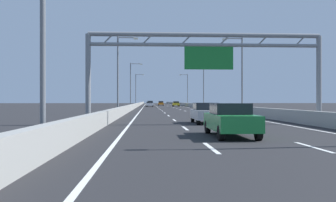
{
  "coord_description": "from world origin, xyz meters",
  "views": [
    {
      "loc": [
        -3.96,
        -0.13,
        1.64
      ],
      "look_at": [
        -0.85,
        58.41,
        1.56
      ],
      "focal_mm": 39.51,
      "sensor_mm": 36.0,
      "label": 1
    }
  ],
  "objects_px": {
    "streetlamp_left_distant": "(137,88)",
    "yellow_car": "(176,104)",
    "streetlamp_left_mid": "(120,70)",
    "sign_gantry": "(206,54)",
    "black_car": "(150,103)",
    "green_car": "(230,119)",
    "streetlamp_right_mid": "(240,70)",
    "streetlamp_left_far": "(132,83)",
    "silver_car": "(206,113)",
    "orange_car": "(161,103)",
    "white_car": "(150,104)",
    "streetlamp_right_far": "(203,83)",
    "streetlamp_right_distant": "(187,88)"
  },
  "relations": [
    {
      "from": "streetlamp_left_distant",
      "to": "yellow_car",
      "type": "bearing_deg",
      "value": -33.0
    },
    {
      "from": "streetlamp_left_mid",
      "to": "streetlamp_left_distant",
      "type": "xyz_separation_m",
      "value": [
        0.0,
        64.19,
        0.0
      ]
    },
    {
      "from": "sign_gantry",
      "to": "black_car",
      "type": "relative_size",
      "value": 3.99
    },
    {
      "from": "streetlamp_left_distant",
      "to": "green_car",
      "type": "xyz_separation_m",
      "value": [
        7.24,
        -92.97,
        -4.62
      ]
    },
    {
      "from": "sign_gantry",
      "to": "streetlamp_right_mid",
      "type": "relative_size",
      "value": 1.74
    },
    {
      "from": "streetlamp_left_far",
      "to": "yellow_car",
      "type": "relative_size",
      "value": 2.14
    },
    {
      "from": "sign_gantry",
      "to": "silver_car",
      "type": "height_order",
      "value": "sign_gantry"
    },
    {
      "from": "streetlamp_left_distant",
      "to": "orange_car",
      "type": "distance_m",
      "value": 13.25
    },
    {
      "from": "yellow_car",
      "to": "sign_gantry",
      "type": "bearing_deg",
      "value": -92.71
    },
    {
      "from": "sign_gantry",
      "to": "white_car",
      "type": "bearing_deg",
      "value": 92.97
    },
    {
      "from": "orange_car",
      "to": "streetlamp_left_far",
      "type": "bearing_deg",
      "value": -100.17
    },
    {
      "from": "yellow_car",
      "to": "silver_car",
      "type": "bearing_deg",
      "value": -92.63
    },
    {
      "from": "green_car",
      "to": "streetlamp_left_distant",
      "type": "bearing_deg",
      "value": 94.45
    },
    {
      "from": "streetlamp_right_far",
      "to": "yellow_car",
      "type": "height_order",
      "value": "streetlamp_right_far"
    },
    {
      "from": "streetlamp_right_mid",
      "to": "sign_gantry",
      "type": "bearing_deg",
      "value": -110.44
    },
    {
      "from": "sign_gantry",
      "to": "yellow_car",
      "type": "bearing_deg",
      "value": 87.29
    },
    {
      "from": "streetlamp_right_far",
      "to": "orange_car",
      "type": "relative_size",
      "value": 2.25
    },
    {
      "from": "yellow_car",
      "to": "streetlamp_left_distant",
      "type": "bearing_deg",
      "value": 147.0
    },
    {
      "from": "streetlamp_left_mid",
      "to": "streetlamp_left_far",
      "type": "bearing_deg",
      "value": 90.0
    },
    {
      "from": "orange_car",
      "to": "yellow_car",
      "type": "bearing_deg",
      "value": -78.09
    },
    {
      "from": "streetlamp_left_mid",
      "to": "streetlamp_right_distant",
      "type": "distance_m",
      "value": 65.9
    },
    {
      "from": "streetlamp_left_far",
      "to": "streetlamp_left_distant",
      "type": "height_order",
      "value": "same"
    },
    {
      "from": "silver_car",
      "to": "streetlamp_left_mid",
      "type": "bearing_deg",
      "value": 111.83
    },
    {
      "from": "streetlamp_left_far",
      "to": "silver_car",
      "type": "distance_m",
      "value": 51.95
    },
    {
      "from": "streetlamp_left_far",
      "to": "streetlamp_left_distant",
      "type": "distance_m",
      "value": 32.09
    },
    {
      "from": "sign_gantry",
      "to": "streetlamp_right_far",
      "type": "relative_size",
      "value": 1.74
    },
    {
      "from": "streetlamp_left_mid",
      "to": "streetlamp_right_distant",
      "type": "relative_size",
      "value": 1.0
    },
    {
      "from": "sign_gantry",
      "to": "streetlamp_left_far",
      "type": "bearing_deg",
      "value": 98.2
    },
    {
      "from": "streetlamp_right_distant",
      "to": "green_car",
      "type": "bearing_deg",
      "value": -94.73
    },
    {
      "from": "streetlamp_left_mid",
      "to": "black_car",
      "type": "relative_size",
      "value": 2.3
    },
    {
      "from": "yellow_car",
      "to": "streetlamp_right_far",
      "type": "bearing_deg",
      "value": -81.32
    },
    {
      "from": "streetlamp_left_mid",
      "to": "streetlamp_left_far",
      "type": "height_order",
      "value": "same"
    },
    {
      "from": "streetlamp_left_mid",
      "to": "streetlamp_left_far",
      "type": "xyz_separation_m",
      "value": [
        0.0,
        32.09,
        0.0
      ]
    },
    {
      "from": "silver_car",
      "to": "streetlamp_left_far",
      "type": "bearing_deg",
      "value": 98.5
    },
    {
      "from": "streetlamp_right_far",
      "to": "silver_car",
      "type": "distance_m",
      "value": 51.9
    },
    {
      "from": "streetlamp_right_far",
      "to": "white_car",
      "type": "bearing_deg",
      "value": 120.23
    },
    {
      "from": "streetlamp_left_mid",
      "to": "streetlamp_left_distant",
      "type": "height_order",
      "value": "same"
    },
    {
      "from": "sign_gantry",
      "to": "streetlamp_left_distant",
      "type": "height_order",
      "value": "streetlamp_left_distant"
    },
    {
      "from": "streetlamp_right_mid",
      "to": "silver_car",
      "type": "xyz_separation_m",
      "value": [
        -7.29,
        -19.08,
        -4.64
      ]
    },
    {
      "from": "streetlamp_left_far",
      "to": "white_car",
      "type": "bearing_deg",
      "value": 78.71
    },
    {
      "from": "streetlamp_right_distant",
      "to": "silver_car",
      "type": "distance_m",
      "value": 83.72
    },
    {
      "from": "streetlamp_right_far",
      "to": "streetlamp_right_distant",
      "type": "distance_m",
      "value": 32.09
    },
    {
      "from": "streetlamp_left_far",
      "to": "yellow_car",
      "type": "xyz_separation_m",
      "value": [
        11.13,
        24.86,
        -4.66
      ]
    },
    {
      "from": "sign_gantry",
      "to": "streetlamp_left_mid",
      "type": "relative_size",
      "value": 1.74
    },
    {
      "from": "streetlamp_left_mid",
      "to": "streetlamp_right_far",
      "type": "distance_m",
      "value": 35.4
    },
    {
      "from": "silver_car",
      "to": "yellow_car",
      "type": "bearing_deg",
      "value": 87.37
    },
    {
      "from": "sign_gantry",
      "to": "orange_car",
      "type": "xyz_separation_m",
      "value": [
        0.03,
        94.0,
        -4.1
      ]
    },
    {
      "from": "streetlamp_left_distant",
      "to": "orange_car",
      "type": "relative_size",
      "value": 2.25
    },
    {
      "from": "streetlamp_left_distant",
      "to": "yellow_car",
      "type": "relative_size",
      "value": 2.14
    },
    {
      "from": "streetlamp_left_far",
      "to": "green_car",
      "type": "height_order",
      "value": "streetlamp_left_far"
    }
  ]
}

